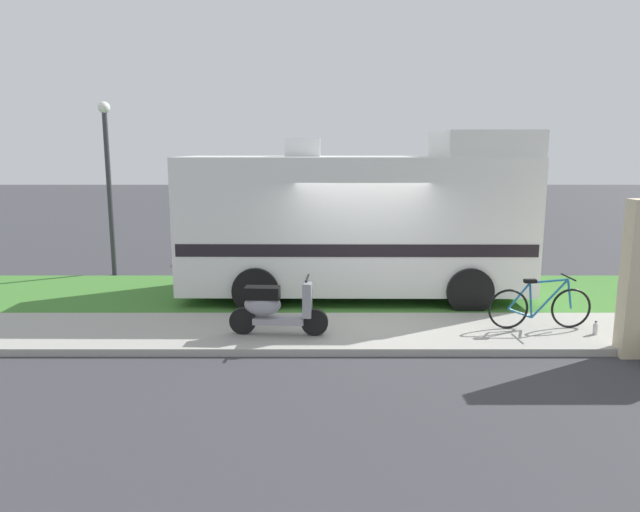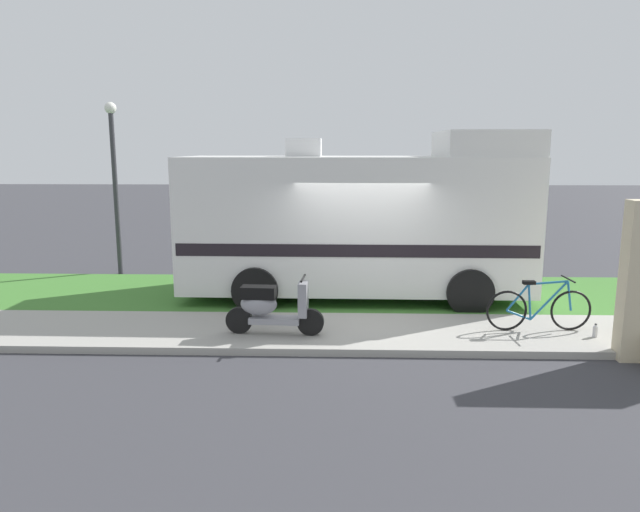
{
  "view_description": "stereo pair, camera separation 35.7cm",
  "coord_description": "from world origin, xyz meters",
  "px_view_note": "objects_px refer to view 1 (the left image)",
  "views": [
    {
      "loc": [
        -0.79,
        -10.68,
        3.13
      ],
      "look_at": [
        -0.78,
        0.3,
        1.1
      ],
      "focal_mm": 32.88,
      "sensor_mm": 36.0,
      "label": 1
    },
    {
      "loc": [
        -0.43,
        -10.68,
        3.13
      ],
      "look_at": [
        -0.78,
        0.3,
        1.1
      ],
      "focal_mm": 32.88,
      "sensor_mm": 36.0,
      "label": 2
    }
  ],
  "objects_px": {
    "motorhome_rv": "(359,221)",
    "street_lamp_post": "(108,172)",
    "bicycle": "(539,306)",
    "pickup_truck_near": "(334,222)",
    "scooter": "(274,307)",
    "bottle_green": "(595,329)"
  },
  "relations": [
    {
      "from": "motorhome_rv",
      "to": "street_lamp_post",
      "type": "distance_m",
      "value": 6.42
    },
    {
      "from": "bicycle",
      "to": "pickup_truck_near",
      "type": "distance_m",
      "value": 8.11
    },
    {
      "from": "scooter",
      "to": "pickup_truck_near",
      "type": "height_order",
      "value": "pickup_truck_near"
    },
    {
      "from": "bicycle",
      "to": "scooter",
      "type": "bearing_deg",
      "value": -175.74
    },
    {
      "from": "motorhome_rv",
      "to": "bicycle",
      "type": "xyz_separation_m",
      "value": [
        2.9,
        -2.49,
        -1.14
      ]
    },
    {
      "from": "scooter",
      "to": "bottle_green",
      "type": "distance_m",
      "value": 5.27
    },
    {
      "from": "bicycle",
      "to": "street_lamp_post",
      "type": "bearing_deg",
      "value": 151.77
    },
    {
      "from": "scooter",
      "to": "street_lamp_post",
      "type": "distance_m",
      "value": 7.0
    },
    {
      "from": "pickup_truck_near",
      "to": "scooter",
      "type": "bearing_deg",
      "value": -98.57
    },
    {
      "from": "pickup_truck_near",
      "to": "bottle_green",
      "type": "bearing_deg",
      "value": -62.11
    },
    {
      "from": "bottle_green",
      "to": "street_lamp_post",
      "type": "relative_size",
      "value": 0.05
    },
    {
      "from": "motorhome_rv",
      "to": "scooter",
      "type": "relative_size",
      "value": 4.32
    },
    {
      "from": "motorhome_rv",
      "to": "bicycle",
      "type": "bearing_deg",
      "value": -40.66
    },
    {
      "from": "bicycle",
      "to": "pickup_truck_near",
      "type": "xyz_separation_m",
      "value": [
        -3.28,
        7.4,
        0.49
      ]
    },
    {
      "from": "bottle_green",
      "to": "bicycle",
      "type": "bearing_deg",
      "value": 157.86
    },
    {
      "from": "motorhome_rv",
      "to": "scooter",
      "type": "distance_m",
      "value": 3.39
    },
    {
      "from": "pickup_truck_near",
      "to": "bottle_green",
      "type": "distance_m",
      "value": 8.78
    },
    {
      "from": "pickup_truck_near",
      "to": "street_lamp_post",
      "type": "bearing_deg",
      "value": -154.43
    },
    {
      "from": "bicycle",
      "to": "bottle_green",
      "type": "xyz_separation_m",
      "value": [
        0.81,
        -0.33,
        -0.29
      ]
    },
    {
      "from": "motorhome_rv",
      "to": "bottle_green",
      "type": "relative_size",
      "value": 31.43
    },
    {
      "from": "bottle_green",
      "to": "street_lamp_post",
      "type": "xyz_separation_m",
      "value": [
        -9.65,
        5.07,
        2.35
      ]
    },
    {
      "from": "motorhome_rv",
      "to": "street_lamp_post",
      "type": "relative_size",
      "value": 1.66
    }
  ]
}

